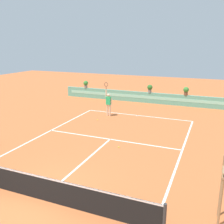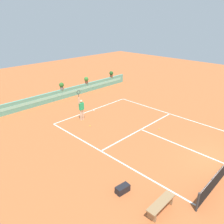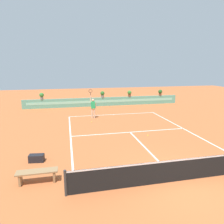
% 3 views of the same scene
% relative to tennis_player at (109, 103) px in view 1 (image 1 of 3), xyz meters
% --- Properties ---
extents(ground_plane, '(60.00, 60.00, 0.00)m').
position_rel_tennis_player_xyz_m(ground_plane, '(2.02, -4.91, -1.05)').
color(ground_plane, '#BC6033').
extents(court_lines, '(8.32, 11.94, 0.01)m').
position_rel_tennis_player_xyz_m(court_lines, '(2.02, -4.19, -1.05)').
color(court_lines, white).
rests_on(court_lines, ground).
extents(net, '(8.92, 0.10, 1.00)m').
position_rel_tennis_player_xyz_m(net, '(2.02, -10.91, -0.54)').
color(net, '#333333').
rests_on(net, ground).
extents(back_wall_barrier, '(18.00, 0.21, 1.00)m').
position_rel_tennis_player_xyz_m(back_wall_barrier, '(2.02, 5.48, -0.55)').
color(back_wall_barrier, '#60A88E').
rests_on(back_wall_barrier, ground).
extents(tennis_player, '(0.62, 0.23, 2.58)m').
position_rel_tennis_player_xyz_m(tennis_player, '(0.00, 0.00, 0.00)').
color(tennis_player, beige).
rests_on(tennis_player, ground).
extents(tennis_ball_near_baseline, '(0.07, 0.07, 0.07)m').
position_rel_tennis_player_xyz_m(tennis_ball_near_baseline, '(2.95, -5.49, -1.02)').
color(tennis_ball_near_baseline, '#CCE033').
rests_on(tennis_ball_near_baseline, ground).
extents(tennis_ball_mid_court, '(0.07, 0.07, 0.07)m').
position_rel_tennis_player_xyz_m(tennis_ball_mid_court, '(-0.30, -1.36, -1.02)').
color(tennis_ball_mid_court, '#CCE033').
rests_on(tennis_ball_mid_court, ground).
extents(potted_plant_centre, '(0.48, 0.48, 0.72)m').
position_rel_tennis_player_xyz_m(potted_plant_centre, '(1.80, 5.48, 0.36)').
color(potted_plant_centre, gray).
rests_on(potted_plant_centre, back_wall_barrier).
extents(potted_plant_right, '(0.48, 0.48, 0.72)m').
position_rel_tennis_player_xyz_m(potted_plant_right, '(5.05, 5.48, 0.36)').
color(potted_plant_right, brown).
rests_on(potted_plant_right, back_wall_barrier).
extents(potted_plant_far_left, '(0.48, 0.48, 0.72)m').
position_rel_tennis_player_xyz_m(potted_plant_far_left, '(-4.87, 5.48, 0.36)').
color(potted_plant_far_left, gray).
rests_on(potted_plant_far_left, back_wall_barrier).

